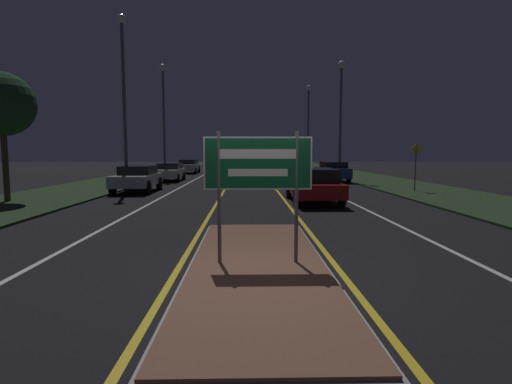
# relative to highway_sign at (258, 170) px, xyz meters

# --- Properties ---
(ground_plane) EXTENTS (160.00, 160.00, 0.00)m
(ground_plane) POSITION_rel_highway_sign_xyz_m (0.00, -0.58, -1.80)
(ground_plane) COLOR black
(median_island) EXTENTS (2.54, 7.73, 0.10)m
(median_island) POSITION_rel_highway_sign_xyz_m (0.00, 0.00, -1.76)
(median_island) COLOR #999993
(median_island) RESTS_ON ground_plane
(verge_left) EXTENTS (5.00, 100.00, 0.08)m
(verge_left) POSITION_rel_highway_sign_xyz_m (-9.50, 19.42, -1.76)
(verge_left) COLOR #23381E
(verge_left) RESTS_ON ground_plane
(verge_right) EXTENTS (5.00, 100.00, 0.08)m
(verge_right) POSITION_rel_highway_sign_xyz_m (9.50, 19.42, -1.76)
(verge_right) COLOR #23381E
(verge_right) RESTS_ON ground_plane
(centre_line_yellow_left) EXTENTS (0.12, 70.00, 0.01)m
(centre_line_yellow_left) POSITION_rel_highway_sign_xyz_m (-1.46, 24.42, -1.80)
(centre_line_yellow_left) COLOR gold
(centre_line_yellow_left) RESTS_ON ground_plane
(centre_line_yellow_right) EXTENTS (0.12, 70.00, 0.01)m
(centre_line_yellow_right) POSITION_rel_highway_sign_xyz_m (1.46, 24.42, -1.80)
(centre_line_yellow_right) COLOR gold
(centre_line_yellow_right) RESTS_ON ground_plane
(lane_line_white_left) EXTENTS (0.12, 70.00, 0.01)m
(lane_line_white_left) POSITION_rel_highway_sign_xyz_m (-4.20, 24.42, -1.80)
(lane_line_white_left) COLOR silver
(lane_line_white_left) RESTS_ON ground_plane
(lane_line_white_right) EXTENTS (0.12, 70.00, 0.01)m
(lane_line_white_right) POSITION_rel_highway_sign_xyz_m (4.20, 24.42, -1.80)
(lane_line_white_right) COLOR silver
(lane_line_white_right) RESTS_ON ground_plane
(edge_line_white_left) EXTENTS (0.10, 70.00, 0.01)m
(edge_line_white_left) POSITION_rel_highway_sign_xyz_m (-7.20, 24.42, -1.80)
(edge_line_white_left) COLOR silver
(edge_line_white_left) RESTS_ON ground_plane
(edge_line_white_right) EXTENTS (0.10, 70.00, 0.01)m
(edge_line_white_right) POSITION_rel_highway_sign_xyz_m (7.20, 24.42, -1.80)
(edge_line_white_right) COLOR silver
(edge_line_white_right) RESTS_ON ground_plane
(highway_sign) EXTENTS (1.95, 0.07, 2.40)m
(highway_sign) POSITION_rel_highway_sign_xyz_m (0.00, 0.00, 0.00)
(highway_sign) COLOR #56565B
(highway_sign) RESTS_ON median_island
(streetlight_left_near) EXTENTS (0.49, 0.49, 9.23)m
(streetlight_left_near) POSITION_rel_highway_sign_xyz_m (-6.68, 14.38, 3.96)
(streetlight_left_near) COLOR #56565B
(streetlight_left_near) RESTS_ON ground_plane
(streetlight_left_far) EXTENTS (0.52, 0.52, 8.72)m
(streetlight_left_far) POSITION_rel_highway_sign_xyz_m (-6.53, 23.77, 3.83)
(streetlight_left_far) COLOR #56565B
(streetlight_left_far) RESTS_ON ground_plane
(streetlight_right_near) EXTENTS (0.53, 0.53, 8.44)m
(streetlight_right_near) POSITION_rel_highway_sign_xyz_m (6.41, 21.14, 3.72)
(streetlight_right_near) COLOR #56565B
(streetlight_right_near) RESTS_ON ground_plane
(streetlight_right_far) EXTENTS (0.52, 0.52, 9.16)m
(streetlight_right_far) POSITION_rel_highway_sign_xyz_m (6.36, 35.74, 4.10)
(streetlight_right_far) COLOR #56565B
(streetlight_right_far) RESTS_ON ground_plane
(car_receding_0) EXTENTS (1.98, 4.78, 1.44)m
(car_receding_0) POSITION_rel_highway_sign_xyz_m (2.61, 9.50, -1.04)
(car_receding_0) COLOR maroon
(car_receding_0) RESTS_ON ground_plane
(car_receding_1) EXTENTS (1.89, 4.70, 1.43)m
(car_receding_1) POSITION_rel_highway_sign_xyz_m (5.96, 21.36, -1.04)
(car_receding_1) COLOR navy
(car_receding_1) RESTS_ON ground_plane
(car_receding_2) EXTENTS (2.00, 4.67, 1.51)m
(car_receding_2) POSITION_rel_highway_sign_xyz_m (2.74, 33.45, -1.00)
(car_receding_2) COLOR maroon
(car_receding_2) RESTS_ON ground_plane
(car_receding_3) EXTENTS (2.02, 4.75, 1.52)m
(car_receding_3) POSITION_rel_highway_sign_xyz_m (2.47, 43.06, -1.00)
(car_receding_3) COLOR black
(car_receding_3) RESTS_ON ground_plane
(car_approaching_0) EXTENTS (1.96, 4.27, 1.39)m
(car_approaching_0) POSITION_rel_highway_sign_xyz_m (-6.03, 14.13, -1.05)
(car_approaching_0) COLOR #B7B7BC
(car_approaching_0) RESTS_ON ground_plane
(car_approaching_1) EXTENTS (1.88, 4.21, 1.30)m
(car_approaching_1) POSITION_rel_highway_sign_xyz_m (-5.89, 22.17, -1.11)
(car_approaching_1) COLOR silver
(car_approaching_1) RESTS_ON ground_plane
(car_approaching_2) EXTENTS (1.97, 4.65, 1.36)m
(car_approaching_2) POSITION_rel_highway_sign_xyz_m (-6.06, 32.97, -1.08)
(car_approaching_2) COLOR #B7B7BC
(car_approaching_2) RESTS_ON ground_plane
(warning_sign) EXTENTS (0.60, 0.06, 2.47)m
(warning_sign) POSITION_rel_highway_sign_xyz_m (8.61, 13.45, -0.24)
(warning_sign) COLOR #56565B
(warning_sign) RESTS_ON verge_right
(roadside_palm_left) EXTENTS (2.61, 2.61, 5.31)m
(roadside_palm_left) POSITION_rel_highway_sign_xyz_m (-10.24, 9.63, 2.26)
(roadside_palm_left) COLOR #4C3823
(roadside_palm_left) RESTS_ON verge_left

